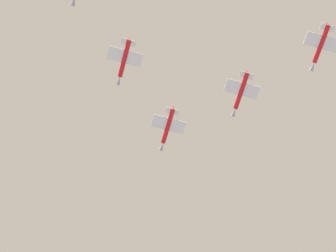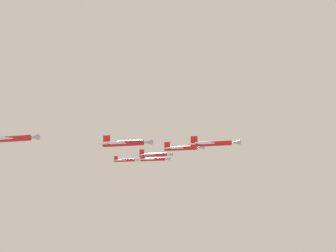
% 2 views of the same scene
% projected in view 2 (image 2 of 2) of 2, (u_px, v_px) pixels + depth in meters
% --- Properties ---
extents(jet_lead, '(13.08, 10.27, 2.81)m').
position_uv_depth(jet_lead, '(212.00, 144.00, 108.71)').
color(jet_lead, red).
extents(jet_port_inner, '(13.08, 10.27, 2.81)m').
position_uv_depth(jet_port_inner, '(182.00, 148.00, 130.63)').
color(jet_port_inner, red).
extents(jet_starboard_inner, '(13.08, 10.27, 2.81)m').
position_uv_depth(jet_starboard_inner, '(124.00, 143.00, 100.47)').
color(jet_starboard_inner, red).
extents(jet_port_outer, '(13.08, 10.27, 2.81)m').
position_uv_depth(jet_port_outer, '(154.00, 155.00, 153.46)').
color(jet_port_outer, red).
extents(jet_starboard_outer, '(13.08, 10.27, 2.81)m').
position_uv_depth(jet_starboard_outer, '(12.00, 139.00, 93.47)').
color(jet_starboard_outer, red).
extents(jet_center_rear, '(13.08, 10.27, 2.81)m').
position_uv_depth(jet_center_rear, '(153.00, 159.00, 172.23)').
color(jet_center_rear, red).
extents(jet_starboard_trail, '(13.08, 10.27, 2.81)m').
position_uv_depth(jet_starboard_trail, '(125.00, 160.00, 197.51)').
color(jet_starboard_trail, red).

